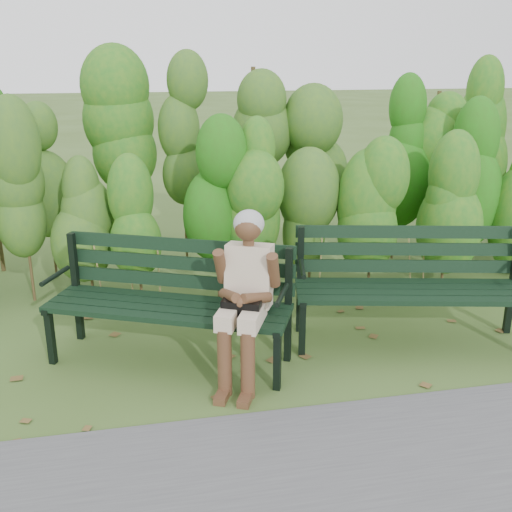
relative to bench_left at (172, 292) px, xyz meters
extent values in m
plane|color=#3B541F|center=(0.76, -0.05, -0.58)|extent=(80.00, 80.00, 0.00)
cylinder|color=#47381E|center=(-1.38, 1.25, -0.18)|extent=(0.03, 0.03, 0.80)
ellipsoid|color=#216A1E|center=(-1.38, 1.25, 0.46)|extent=(0.64, 0.64, 1.44)
cylinder|color=#47381E|center=(-0.76, 1.25, -0.18)|extent=(0.03, 0.03, 0.80)
ellipsoid|color=#216A1E|center=(-0.76, 1.25, 0.46)|extent=(0.64, 0.64, 1.44)
cylinder|color=#47381E|center=(-0.15, 1.25, -0.18)|extent=(0.03, 0.03, 0.80)
ellipsoid|color=#216A1E|center=(-0.15, 1.25, 0.46)|extent=(0.64, 0.64, 1.44)
cylinder|color=#47381E|center=(0.46, 1.25, -0.18)|extent=(0.03, 0.03, 0.80)
ellipsoid|color=#216A1E|center=(0.46, 1.25, 0.46)|extent=(0.64, 0.64, 1.44)
cylinder|color=#47381E|center=(1.07, 1.25, -0.18)|extent=(0.03, 0.03, 0.80)
ellipsoid|color=#216A1E|center=(1.07, 1.25, 0.46)|extent=(0.64, 0.64, 1.44)
cylinder|color=#47381E|center=(1.68, 1.25, -0.18)|extent=(0.03, 0.03, 0.80)
ellipsoid|color=#216A1E|center=(1.68, 1.25, 0.46)|extent=(0.64, 0.64, 1.44)
cylinder|color=#47381E|center=(2.29, 1.25, -0.18)|extent=(0.03, 0.03, 0.80)
ellipsoid|color=#216A1E|center=(2.29, 1.25, 0.46)|extent=(0.64, 0.64, 1.44)
cylinder|color=#47381E|center=(2.91, 1.25, -0.18)|extent=(0.03, 0.03, 0.80)
ellipsoid|color=#216A1E|center=(2.91, 1.25, 0.46)|extent=(0.64, 0.64, 1.44)
cylinder|color=#47381E|center=(3.52, 1.25, -0.18)|extent=(0.03, 0.03, 0.80)
ellipsoid|color=#216A1E|center=(3.52, 1.25, 0.46)|extent=(0.64, 0.64, 1.44)
cylinder|color=#47381E|center=(-1.16, 2.25, -0.03)|extent=(0.04, 0.04, 1.10)
ellipsoid|color=#275D15|center=(-1.16, 2.25, 0.85)|extent=(0.70, 0.70, 1.98)
cylinder|color=#47381E|center=(-0.39, 2.25, -0.03)|extent=(0.04, 0.04, 1.10)
ellipsoid|color=#275D15|center=(-0.39, 2.25, 0.85)|extent=(0.70, 0.70, 1.98)
cylinder|color=#47381E|center=(0.38, 2.25, -0.03)|extent=(0.04, 0.04, 1.10)
ellipsoid|color=#275D15|center=(0.38, 2.25, 0.85)|extent=(0.70, 0.70, 1.98)
cylinder|color=#47381E|center=(1.15, 2.25, -0.03)|extent=(0.04, 0.04, 1.10)
ellipsoid|color=#275D15|center=(1.15, 2.25, 0.85)|extent=(0.70, 0.70, 1.98)
cylinder|color=#47381E|center=(1.92, 2.25, -0.03)|extent=(0.04, 0.04, 1.10)
ellipsoid|color=#275D15|center=(1.92, 2.25, 0.85)|extent=(0.70, 0.70, 1.98)
cylinder|color=#47381E|center=(2.68, 2.25, -0.03)|extent=(0.04, 0.04, 1.10)
ellipsoid|color=#275D15|center=(2.68, 2.25, 0.85)|extent=(0.70, 0.70, 1.98)
cylinder|color=#47381E|center=(3.45, 2.25, -0.03)|extent=(0.04, 0.04, 1.10)
ellipsoid|color=#275D15|center=(3.45, 2.25, 0.85)|extent=(0.70, 0.70, 1.98)
cylinder|color=#47381E|center=(4.22, 2.25, -0.03)|extent=(0.04, 0.04, 1.10)
ellipsoid|color=#275D15|center=(4.22, 2.25, 0.85)|extent=(0.70, 0.70, 1.98)
cube|color=brown|center=(-0.10, 0.47, -0.58)|extent=(0.09, 0.07, 0.01)
cube|color=brown|center=(1.02, -0.74, -0.58)|extent=(0.07, 0.09, 0.01)
cube|color=brown|center=(1.91, -0.30, -0.58)|extent=(0.08, 0.10, 0.01)
cube|color=brown|center=(1.49, 0.44, -0.58)|extent=(0.11, 0.10, 0.01)
cube|color=brown|center=(0.87, -0.25, -0.58)|extent=(0.10, 0.09, 0.01)
cube|color=brown|center=(0.42, 0.69, -0.58)|extent=(0.11, 0.11, 0.01)
cube|color=brown|center=(0.19, -0.27, -0.58)|extent=(0.11, 0.10, 0.01)
cube|color=brown|center=(2.43, -0.52, -0.58)|extent=(0.09, 0.11, 0.01)
cube|color=brown|center=(3.65, 0.68, -0.58)|extent=(0.10, 0.09, 0.01)
cube|color=brown|center=(2.09, 0.88, -0.58)|extent=(0.10, 0.11, 0.01)
cube|color=brown|center=(1.62, -0.97, -0.58)|extent=(0.11, 0.11, 0.01)
cube|color=brown|center=(0.24, 0.51, -0.58)|extent=(0.10, 0.09, 0.01)
cube|color=brown|center=(0.61, 0.11, -0.58)|extent=(0.10, 0.11, 0.01)
cube|color=brown|center=(2.47, 0.92, -0.58)|extent=(0.11, 0.11, 0.01)
cube|color=black|center=(-0.13, -0.30, -0.09)|extent=(1.86, 0.92, 0.04)
cube|color=black|center=(-0.08, -0.17, -0.09)|extent=(1.86, 0.92, 0.04)
cube|color=black|center=(-0.02, -0.05, -0.09)|extent=(1.86, 0.92, 0.04)
cube|color=black|center=(0.04, 0.08, -0.09)|extent=(1.86, 0.92, 0.04)
cube|color=black|center=(0.08, 0.17, 0.03)|extent=(1.83, 0.87, 0.12)
cube|color=black|center=(0.08, 0.19, 0.19)|extent=(1.83, 0.87, 0.12)
cube|color=black|center=(0.09, 0.20, 0.34)|extent=(1.83, 0.87, 0.12)
cube|color=black|center=(-1.00, 0.08, -0.34)|extent=(0.07, 0.07, 0.50)
cube|color=black|center=(-0.81, 0.51, -0.09)|extent=(0.07, 0.07, 0.99)
cube|color=black|center=(-0.91, 0.28, -0.11)|extent=(0.28, 0.53, 0.04)
cylinder|color=black|center=(-0.94, 0.23, 0.13)|extent=(0.20, 0.39, 0.04)
cube|color=black|center=(0.73, -0.70, -0.34)|extent=(0.07, 0.07, 0.50)
cube|color=black|center=(0.92, -0.27, -0.09)|extent=(0.07, 0.07, 0.99)
cube|color=black|center=(0.82, -0.50, -0.11)|extent=(0.28, 0.53, 0.04)
cylinder|color=black|center=(0.79, -0.55, 0.13)|extent=(0.20, 0.39, 0.04)
cube|color=black|center=(2.00, -0.40, -0.08)|extent=(1.99, 0.56, 0.04)
cube|color=black|center=(2.03, -0.26, -0.08)|extent=(1.99, 0.56, 0.04)
cube|color=black|center=(2.06, -0.12, -0.08)|extent=(1.99, 0.56, 0.04)
cube|color=black|center=(2.09, 0.01, -0.08)|extent=(1.99, 0.56, 0.04)
cube|color=black|center=(2.11, 0.11, 0.04)|extent=(1.97, 0.50, 0.12)
cube|color=black|center=(2.12, 0.13, 0.20)|extent=(1.97, 0.50, 0.12)
cube|color=black|center=(2.12, 0.14, 0.35)|extent=(1.97, 0.50, 0.12)
cube|color=black|center=(1.06, -0.20, -0.33)|extent=(0.07, 0.07, 0.50)
cube|color=black|center=(1.17, 0.27, -0.08)|extent=(0.07, 0.07, 1.00)
cube|color=black|center=(1.11, 0.02, -0.10)|extent=(0.18, 0.56, 0.04)
cylinder|color=black|center=(1.10, -0.04, 0.14)|extent=(0.13, 0.42, 0.04)
cube|color=#BBA992|center=(0.39, -0.53, 0.00)|extent=(0.29, 0.43, 0.13)
cube|color=#BBA992|center=(0.56, -0.61, 0.00)|extent=(0.29, 0.43, 0.13)
cylinder|color=#53331F|center=(0.33, -0.69, -0.32)|extent=(0.14, 0.14, 0.53)
cylinder|color=#53331F|center=(0.49, -0.76, -0.32)|extent=(0.14, 0.14, 0.53)
cube|color=#53331F|center=(0.29, -0.76, -0.55)|extent=(0.16, 0.22, 0.06)
cube|color=#53331F|center=(0.45, -0.83, -0.55)|extent=(0.16, 0.22, 0.06)
cube|color=#BBA992|center=(0.58, -0.33, 0.23)|extent=(0.42, 0.37, 0.51)
cylinder|color=#53331F|center=(0.57, -0.35, 0.49)|extent=(0.09, 0.09, 0.10)
sphere|color=#53331F|center=(0.57, -0.36, 0.62)|extent=(0.21, 0.21, 0.21)
ellipsoid|color=gray|center=(0.58, -0.33, 0.64)|extent=(0.24, 0.23, 0.21)
cylinder|color=#53331F|center=(0.36, -0.32, 0.31)|extent=(0.16, 0.22, 0.30)
cylinder|color=#53331F|center=(0.74, -0.48, 0.31)|extent=(0.16, 0.22, 0.30)
cylinder|color=#53331F|center=(0.40, -0.48, 0.13)|extent=(0.14, 0.28, 0.13)
cylinder|color=#53331F|center=(0.59, -0.56, 0.13)|extent=(0.27, 0.19, 0.13)
sphere|color=#53331F|center=(0.47, -0.57, 0.11)|extent=(0.11, 0.11, 0.11)
cube|color=black|center=(0.48, -0.56, 0.04)|extent=(0.32, 0.23, 0.16)
camera|label=1|loc=(-0.24, -4.62, 1.85)|focal=42.00mm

